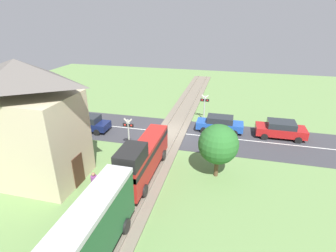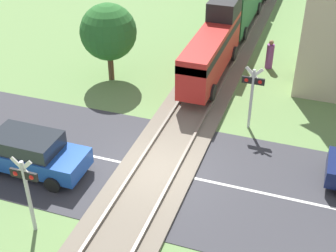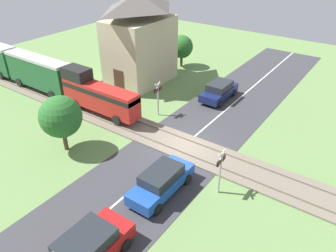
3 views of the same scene
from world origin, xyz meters
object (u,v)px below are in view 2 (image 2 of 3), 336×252
at_px(crossing_signal_west_approach, 26,185).
at_px(pedestrian_by_station, 270,55).
at_px(crossing_signal_east_approach, 252,89).
at_px(car_near_crossing, 28,152).

relative_size(crossing_signal_west_approach, pedestrian_by_station, 1.81).
bearing_deg(crossing_signal_west_approach, crossing_signal_east_approach, 56.99).
relative_size(crossing_signal_east_approach, pedestrian_by_station, 1.81).
xyz_separation_m(crossing_signal_west_approach, pedestrian_by_station, (5.11, 13.96, -1.09)).
bearing_deg(crossing_signal_west_approach, car_near_crossing, 125.07).
height_order(crossing_signal_west_approach, pedestrian_by_station, crossing_signal_west_approach).
xyz_separation_m(car_near_crossing, crossing_signal_east_approach, (6.99, 5.44, 1.00)).
height_order(car_near_crossing, pedestrian_by_station, pedestrian_by_station).
bearing_deg(crossing_signal_east_approach, pedestrian_by_station, 90.81).
bearing_deg(crossing_signal_east_approach, crossing_signal_west_approach, -123.01).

